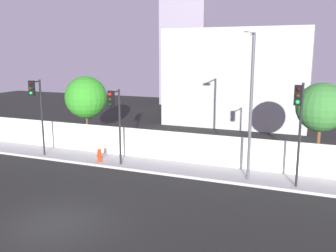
{
  "coord_description": "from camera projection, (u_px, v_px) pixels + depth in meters",
  "views": [
    {
      "loc": [
        9.2,
        -10.99,
        6.7
      ],
      "look_at": [
        2.19,
        6.5,
        2.92
      ],
      "focal_mm": 39.46,
      "sensor_mm": 36.0,
      "label": 1
    }
  ],
  "objects": [
    {
      "name": "traffic_light_center",
      "position": [
        299.0,
        114.0,
        16.97
      ],
      "size": [
        0.37,
        1.7,
        5.15
      ],
      "color": "black",
      "rests_on": "sidewalk"
    },
    {
      "name": "perimeter_wall",
      "position": [
        153.0,
        144.0,
        23.11
      ],
      "size": [
        36.0,
        0.18,
        1.8
      ],
      "primitive_type": "cube",
      "color": "white",
      "rests_on": "sidewalk"
    },
    {
      "name": "sidewalk",
      "position": [
        145.0,
        165.0,
        22.12
      ],
      "size": [
        36.0,
        2.4,
        0.15
      ],
      "primitive_type": "cube",
      "color": "#A6A6A6",
      "rests_on": "ground"
    },
    {
      "name": "fire_hydrant",
      "position": [
        99.0,
        155.0,
        22.35
      ],
      "size": [
        0.44,
        0.26,
        0.83
      ],
      "color": "red",
      "rests_on": "sidewalk"
    },
    {
      "name": "low_building_distant",
      "position": [
        237.0,
        77.0,
        34.34
      ],
      "size": [
        12.87,
        6.0,
        8.79
      ],
      "primitive_type": "cube",
      "color": "#AAAAAA",
      "rests_on": "ground"
    },
    {
      "name": "traffic_light_right",
      "position": [
        115.0,
        111.0,
        20.88
      ],
      "size": [
        0.34,
        1.16,
        4.47
      ],
      "color": "black",
      "rests_on": "sidewalk"
    },
    {
      "name": "roadside_tree_midleft",
      "position": [
        321.0,
        108.0,
        20.32
      ],
      "size": [
        2.71,
        2.71,
        5.07
      ],
      "color": "brown",
      "rests_on": "ground"
    },
    {
      "name": "ground_plane",
      "position": [
        56.0,
        224.0,
        14.68
      ],
      "size": [
        80.0,
        80.0,
        0.0
      ],
      "primitive_type": "plane",
      "color": "black"
    },
    {
      "name": "street_lamp_curbside",
      "position": [
        250.0,
        97.0,
        18.41
      ],
      "size": [
        0.63,
        1.71,
        7.49
      ],
      "color": "#4C4C51",
      "rests_on": "sidewalk"
    },
    {
      "name": "traffic_light_left",
      "position": [
        37.0,
        102.0,
        22.87
      ],
      "size": [
        0.39,
        1.17,
        4.87
      ],
      "color": "black",
      "rests_on": "sidewalk"
    },
    {
      "name": "roadside_tree_leftmost",
      "position": [
        86.0,
        97.0,
        25.94
      ],
      "size": [
        2.95,
        2.95,
        5.06
      ],
      "color": "brown",
      "rests_on": "ground"
    }
  ]
}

